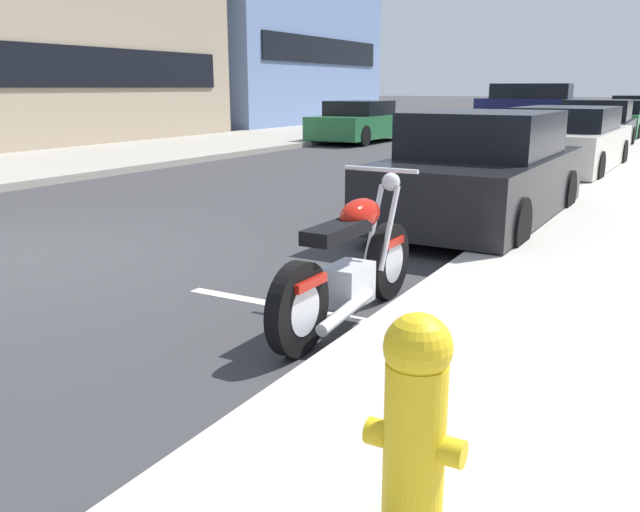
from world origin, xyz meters
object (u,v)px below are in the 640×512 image
(car_opposite_curb, at_px, (360,123))
(parked_car_mid_block, at_px, (615,121))
(fire_hydrant, at_px, (415,421))
(parked_car_second_in_row, at_px, (481,173))
(parked_car_behind_motorcycle, at_px, (566,142))
(parked_motorcycle, at_px, (350,267))
(parked_car_across_street, at_px, (636,114))
(parked_car_near_corner, at_px, (596,128))
(crossing_truck, at_px, (530,103))

(car_opposite_curb, bearing_deg, parked_car_mid_block, 127.44)
(fire_hydrant, bearing_deg, parked_car_second_in_row, 14.01)
(parked_car_mid_block, xyz_separation_m, fire_hydrant, (-22.97, -1.74, -0.04))
(parked_car_second_in_row, relative_size, parked_car_behind_motorcycle, 0.87)
(parked_motorcycle, relative_size, parked_car_across_street, 0.47)
(parked_motorcycle, height_order, fire_hydrant, parked_motorcycle)
(parked_car_second_in_row, bearing_deg, parked_car_mid_block, 1.59)
(parked_car_across_street, distance_m, fire_hydrant, 28.66)
(parked_car_second_in_row, relative_size, parked_car_across_street, 0.94)
(parked_motorcycle, bearing_deg, parked_car_across_street, 1.13)
(parked_car_behind_motorcycle, distance_m, fire_hydrant, 12.46)
(parked_car_near_corner, xyz_separation_m, parked_car_mid_block, (5.11, 0.04, -0.02))
(parked_car_behind_motorcycle, relative_size, parked_car_across_street, 1.08)
(parked_motorcycle, distance_m, crossing_truck, 29.60)
(parked_car_across_street, bearing_deg, car_opposite_curb, 148.22)
(parked_car_near_corner, distance_m, parked_car_across_street, 10.76)
(parked_motorcycle, distance_m, parked_car_behind_motorcycle, 10.11)
(parked_car_across_street, distance_m, car_opposite_curb, 13.14)
(fire_hydrant, bearing_deg, parked_car_behind_motorcycle, 7.18)
(fire_hydrant, bearing_deg, parked_car_near_corner, 5.43)
(parked_car_near_corner, distance_m, fire_hydrant, 17.95)
(parked_car_second_in_row, bearing_deg, fire_hydrant, -164.99)
(parked_car_near_corner, relative_size, car_opposite_curb, 0.99)
(crossing_truck, height_order, fire_hydrant, crossing_truck)
(parked_car_across_street, height_order, fire_hydrant, parked_car_across_street)
(parked_car_across_street, xyz_separation_m, fire_hydrant, (-28.62, -1.57, -0.07))
(parked_motorcycle, xyz_separation_m, parked_car_near_corner, (15.61, 0.32, 0.22))
(parked_car_behind_motorcycle, xyz_separation_m, crossing_truck, (19.06, 4.84, 0.34))
(crossing_truck, distance_m, fire_hydrant, 32.07)
(parked_car_behind_motorcycle, height_order, parked_car_near_corner, parked_car_near_corner)
(fire_hydrant, bearing_deg, parked_car_mid_block, 4.33)
(parked_car_behind_motorcycle, distance_m, car_opposite_curb, 8.94)
(fire_hydrant, bearing_deg, car_opposite_curb, 26.44)
(crossing_truck, xyz_separation_m, car_opposite_curb, (-13.78, 2.37, -0.37))
(parked_car_near_corner, relative_size, fire_hydrant, 4.92)
(parked_car_behind_motorcycle, xyz_separation_m, parked_car_near_corner, (5.50, 0.14, -0.00))
(parked_motorcycle, xyz_separation_m, parked_car_second_in_row, (4.04, 0.19, 0.24))
(parked_car_mid_block, xyz_separation_m, crossing_truck, (8.45, 4.66, 0.36))
(parked_car_near_corner, bearing_deg, car_opposite_curb, 90.92)
(parked_car_mid_block, height_order, crossing_truck, crossing_truck)
(car_opposite_curb, height_order, fire_hydrant, car_opposite_curb)
(parked_motorcycle, bearing_deg, parked_car_behind_motorcycle, 1.73)
(parked_car_mid_block, bearing_deg, car_opposite_curb, 128.34)
(crossing_truck, bearing_deg, parked_car_near_corner, 106.72)
(parked_motorcycle, relative_size, parked_car_behind_motorcycle, 0.44)
(parked_motorcycle, distance_m, car_opposite_curb, 17.07)
(parked_motorcycle, height_order, crossing_truck, crossing_truck)
(parked_motorcycle, xyz_separation_m, parked_car_across_street, (26.37, 0.18, 0.22))
(crossing_truck, bearing_deg, parked_car_second_in_row, 98.47)
(parked_car_behind_motorcycle, distance_m, crossing_truck, 19.67)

